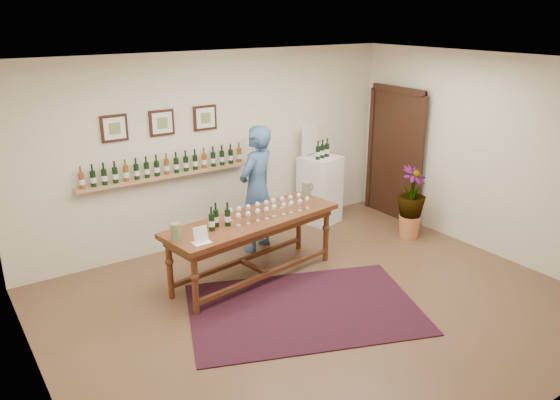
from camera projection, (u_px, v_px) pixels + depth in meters
ground at (318, 306)px, 6.47m from camera, size 6.00×6.00×0.00m
room_shell at (353, 156)px, 8.67m from camera, size 6.00×6.00×6.00m
rug at (304, 308)px, 6.40m from camera, size 3.11×2.60×0.01m
tasting_table at (253, 227)px, 6.92m from camera, size 2.46×1.09×0.84m
table_glasses at (270, 208)px, 6.97m from camera, size 1.22×0.30×0.17m
table_bottles at (218, 216)px, 6.54m from camera, size 0.29×0.19×0.29m
pitcher_left at (175, 232)px, 6.17m from camera, size 0.14×0.14×0.20m
pitcher_right at (307, 190)px, 7.58m from camera, size 0.17×0.17×0.23m
menu_card at (201, 235)px, 6.13m from camera, size 0.20×0.15×0.18m
display_pedestal at (320, 190)px, 8.90m from camera, size 0.67×0.67×1.10m
pedestal_bottles at (322, 150)px, 8.61m from camera, size 0.27×0.14×0.27m
info_sign at (310, 139)px, 8.72m from camera, size 0.38×0.12×0.53m
potted_plant at (411, 203)px, 8.24m from camera, size 0.63×0.63×0.97m
person at (257, 189)px, 7.74m from camera, size 0.79×0.68×1.83m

